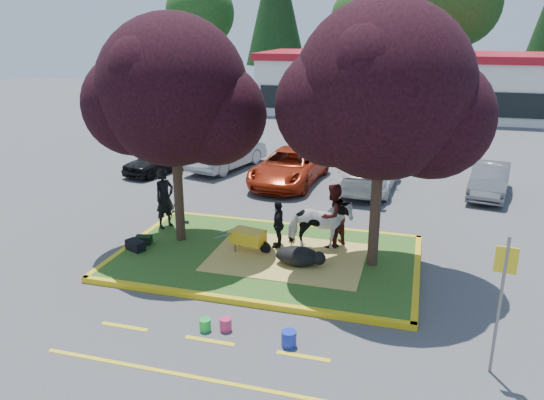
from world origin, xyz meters
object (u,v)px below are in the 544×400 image
(cow, at_px, (320,225))
(car_black, at_px, (158,160))
(calf, at_px, (298,256))
(car_silver, at_px, (227,152))
(wheelbarrow, at_px, (248,237))
(sign_post, at_px, (502,290))
(handler, at_px, (165,198))
(bucket_green, at_px, (205,325))
(bucket_pink, at_px, (226,324))
(bucket_blue, at_px, (289,339))

(cow, distance_m, car_black, 11.02)
(calf, height_order, car_silver, car_silver)
(calf, bearing_deg, wheelbarrow, 139.83)
(wheelbarrow, relative_size, car_silver, 0.37)
(sign_post, bearing_deg, car_silver, 134.07)
(cow, xyz_separation_m, handler, (-5.04, 0.49, 0.19))
(bucket_green, distance_m, car_black, 13.43)
(cow, distance_m, bucket_green, 4.92)
(cow, height_order, bucket_pink, cow)
(handler, height_order, wheelbarrow, handler)
(cow, height_order, bucket_green, cow)
(cow, height_order, sign_post, sign_post)
(calf, distance_m, bucket_green, 3.65)
(bucket_green, bearing_deg, bucket_blue, -2.15)
(handler, distance_m, bucket_pink, 6.35)
(cow, xyz_separation_m, bucket_pink, (-1.17, -4.46, -0.76))
(sign_post, bearing_deg, bucket_green, -172.59)
(wheelbarrow, relative_size, car_black, 0.48)
(bucket_green, bearing_deg, handler, 124.26)
(bucket_blue, bearing_deg, handler, 136.02)
(bucket_blue, height_order, car_black, car_black)
(handler, xyz_separation_m, car_black, (-3.59, 6.36, -0.51))
(bucket_green, height_order, car_silver, car_silver)
(sign_post, distance_m, bucket_blue, 4.19)
(bucket_blue, bearing_deg, bucket_pink, 172.13)
(wheelbarrow, xyz_separation_m, bucket_pink, (0.74, -3.82, -0.44))
(bucket_green, relative_size, bucket_pink, 0.94)
(handler, xyz_separation_m, bucket_pink, (3.88, -4.94, -0.96))
(handler, relative_size, sign_post, 0.69)
(handler, height_order, bucket_green, handler)
(sign_post, bearing_deg, wheelbarrow, 153.92)
(bucket_pink, xyz_separation_m, bucket_blue, (1.46, -0.20, 0.03))
(cow, relative_size, wheelbarrow, 1.07)
(cow, xyz_separation_m, sign_post, (4.17, -4.44, 0.82))
(bucket_green, bearing_deg, car_silver, 108.44)
(sign_post, distance_m, bucket_green, 5.98)
(bucket_green, height_order, car_black, car_black)
(calf, relative_size, car_silver, 0.27)
(car_black, bearing_deg, bucket_pink, -40.73)
(calf, distance_m, bucket_blue, 3.56)
(wheelbarrow, bearing_deg, handler, 171.25)
(wheelbarrow, xyz_separation_m, car_black, (-6.72, 7.48, 0.01))
(calf, bearing_deg, bucket_green, -131.35)
(calf, bearing_deg, bucket_pink, -125.40)
(handler, relative_size, bucket_green, 7.16)
(cow, distance_m, calf, 1.32)
(calf, relative_size, sign_post, 0.44)
(wheelbarrow, distance_m, car_black, 10.06)
(bucket_green, distance_m, car_silver, 13.71)
(bucket_pink, bearing_deg, wheelbarrow, 101.03)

